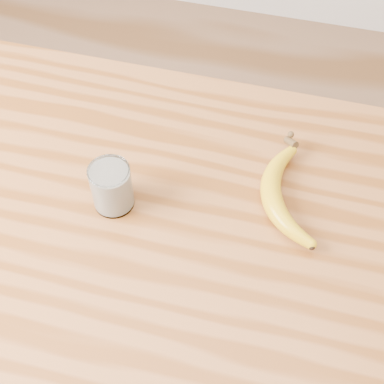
# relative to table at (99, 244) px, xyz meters

# --- Properties ---
(table) EXTENTS (1.20, 0.80, 0.90)m
(table) POSITION_rel_table_xyz_m (0.00, 0.00, 0.00)
(table) COLOR brown
(table) RESTS_ON ground
(smoothie_glass) EXTENTS (0.07, 0.07, 0.09)m
(smoothie_glass) POSITION_rel_table_xyz_m (0.04, 0.02, 0.18)
(smoothie_glass) COLOR white
(smoothie_glass) RESTS_ON table
(banana) EXTENTS (0.20, 0.33, 0.04)m
(banana) POSITION_rel_table_xyz_m (0.31, 0.10, 0.15)
(banana) COLOR gold
(banana) RESTS_ON table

